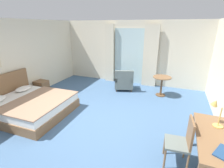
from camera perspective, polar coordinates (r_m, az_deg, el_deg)
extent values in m
cube|color=#426084|center=(4.55, -6.09, -13.38)|extent=(6.63, 7.59, 0.10)
cube|color=beige|center=(7.21, 6.79, 10.66)|extent=(6.23, 0.12, 2.62)
cube|color=beige|center=(6.03, -33.47, 5.79)|extent=(0.12, 7.19, 2.62)
cube|color=silver|center=(7.18, 6.12, 9.37)|extent=(1.33, 0.02, 2.31)
cube|color=beige|center=(7.35, -0.82, 10.36)|extent=(0.39, 0.10, 2.47)
cube|color=beige|center=(6.88, 13.11, 9.22)|extent=(0.57, 0.10, 2.47)
cube|color=brown|center=(5.33, -25.82, -7.98)|extent=(2.07, 1.89, 0.25)
cube|color=white|center=(5.24, -26.19, -5.77)|extent=(2.01, 1.83, 0.20)
cube|color=brown|center=(5.95, -33.48, -2.32)|extent=(0.11, 1.88, 1.05)
cube|color=#99755B|center=(4.96, -23.69, -5.26)|extent=(1.38, 1.86, 0.03)
ellipsoid|color=white|center=(5.97, -28.34, -1.43)|extent=(0.37, 0.54, 0.12)
cube|color=brown|center=(6.73, -23.09, -0.92)|extent=(0.43, 0.39, 0.47)
cube|color=brown|center=(6.57, -24.40, -0.71)|extent=(0.36, 0.01, 0.11)
cube|color=brown|center=(3.19, 32.64, -15.28)|extent=(0.64, 1.41, 0.04)
cube|color=brown|center=(3.22, 32.44, -16.14)|extent=(0.59, 1.34, 0.08)
cube|color=brown|center=(4.01, 34.13, -14.92)|extent=(0.06, 0.06, 0.74)
cube|color=brown|center=(3.91, 26.00, -14.22)|extent=(0.06, 0.06, 0.74)
cube|color=slate|center=(3.32, 21.43, -18.56)|extent=(0.45, 0.47, 0.04)
cube|color=brown|center=(3.20, 25.46, -14.96)|extent=(0.07, 0.41, 0.49)
cylinder|color=brown|center=(3.59, 17.63, -19.39)|extent=(0.04, 0.04, 0.42)
cylinder|color=brown|center=(3.30, 17.69, -23.57)|extent=(0.04, 0.04, 0.42)
cylinder|color=brown|center=(3.64, 23.79, -19.73)|extent=(0.04, 0.04, 0.42)
cylinder|color=brown|center=(3.35, 24.59, -23.86)|extent=(0.04, 0.04, 0.42)
cylinder|color=tan|center=(3.46, 32.68, -12.06)|extent=(0.16, 0.16, 0.02)
cylinder|color=tan|center=(3.38, 33.24, -9.44)|extent=(0.02, 0.02, 0.34)
cone|color=tan|center=(3.36, 32.06, -5.52)|extent=(0.14, 0.13, 0.15)
cube|color=slate|center=(6.57, 4.11, 0.22)|extent=(0.87, 0.87, 0.28)
cube|color=slate|center=(6.18, 4.21, 2.56)|extent=(0.69, 0.33, 0.45)
cube|color=slate|center=(6.51, 6.76, 1.99)|extent=(0.31, 0.68, 0.16)
cube|color=slate|center=(6.50, 1.55, 2.10)|extent=(0.31, 0.68, 0.16)
cylinder|color=#4C3D2D|center=(6.91, 6.43, -0.54)|extent=(0.04, 0.04, 0.10)
cylinder|color=#4C3D2D|center=(6.90, 1.69, -0.44)|extent=(0.04, 0.04, 0.10)
cylinder|color=#4C3D2D|center=(6.38, 6.65, -2.30)|extent=(0.04, 0.04, 0.10)
cylinder|color=#4C3D2D|center=(6.37, 1.52, -2.19)|extent=(0.04, 0.04, 0.10)
cylinder|color=brown|center=(6.08, 16.96, 2.25)|extent=(0.63, 0.63, 0.03)
cylinder|color=brown|center=(6.19, 16.64, -0.86)|extent=(0.07, 0.07, 0.68)
cylinder|color=brown|center=(6.31, 16.36, -3.63)|extent=(0.35, 0.35, 0.02)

